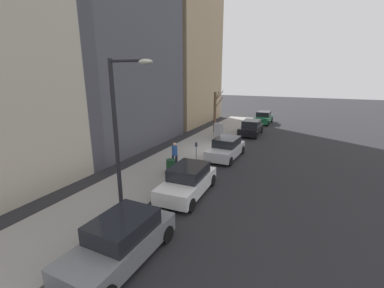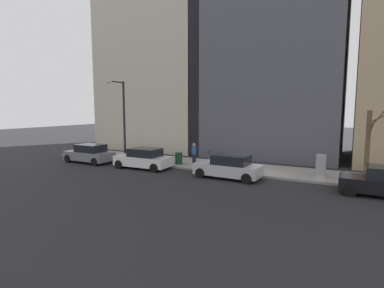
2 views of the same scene
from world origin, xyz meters
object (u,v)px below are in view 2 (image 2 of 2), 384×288
object	(u,v)px
utility_box	(321,166)
pedestrian_near_meter	(194,153)
office_block_center	(276,15)
parked_car_silver	(229,167)
parked_car_white	(144,159)
parking_meter	(210,157)
streetlamp	(122,114)
trash_bin	(179,158)
bare_tree	(368,142)
parked_car_grey	(89,154)
office_tower_right	(175,54)

from	to	relation	value
utility_box	pedestrian_near_meter	distance (m)	8.96
office_block_center	pedestrian_near_meter	bearing A→B (deg)	161.92
parked_car_silver	pedestrian_near_meter	xyz separation A→B (m)	(2.35, 3.74, 0.35)
parked_car_silver	parked_car_white	world-z (taller)	same
parked_car_white	parking_meter	size ratio (longest dim) A/B	3.16
streetlamp	office_block_center	xyz separation A→B (m)	(11.57, -9.67, 9.44)
trash_bin	parked_car_silver	bearing A→B (deg)	-112.23
parked_car_silver	trash_bin	world-z (taller)	parked_car_silver
trash_bin	utility_box	bearing A→B (deg)	-87.74
parking_meter	streetlamp	distance (m)	8.47
parked_car_silver	trash_bin	distance (m)	5.30
parked_car_silver	office_block_center	xyz separation A→B (m)	(12.95, 0.28, 12.72)
parked_car_white	streetlamp	world-z (taller)	streetlamp
parked_car_silver	utility_box	size ratio (longest dim) A/B	2.97
parked_car_white	bare_tree	size ratio (longest dim) A/B	1.00
parking_meter	bare_tree	distance (m)	10.12
parked_car_silver	parked_car_grey	distance (m)	12.16
utility_box	pedestrian_near_meter	world-z (taller)	pedestrian_near_meter
parked_car_silver	office_tower_right	size ratio (longest dim) A/B	0.20
streetlamp	pedestrian_near_meter	bearing A→B (deg)	-81.15
utility_box	trash_bin	xyz separation A→B (m)	(-0.40, 10.13, -0.25)
pedestrian_near_meter	office_block_center	size ratio (longest dim) A/B	0.06
trash_bin	pedestrian_near_meter	distance (m)	1.31
bare_tree	trash_bin	bearing A→B (deg)	97.57
parked_car_white	office_tower_right	world-z (taller)	office_tower_right
parking_meter	bare_tree	xyz separation A→B (m)	(2.13, -9.79, 1.37)
trash_bin	parked_car_grey	bearing A→B (deg)	106.70
streetlamp	trash_bin	distance (m)	6.12
parked_car_silver	office_block_center	size ratio (longest dim) A/B	0.16
parking_meter	trash_bin	distance (m)	2.92
parked_car_silver	bare_tree	size ratio (longest dim) A/B	0.99
parked_car_white	trash_bin	distance (m)	2.74
parked_car_silver	parked_car_white	size ratio (longest dim) A/B	1.00
parked_car_silver	streetlamp	world-z (taller)	streetlamp
bare_tree	office_tower_right	xyz separation A→B (m)	(9.40, 19.73, 8.42)
pedestrian_near_meter	trash_bin	bearing A→B (deg)	-127.74
streetlamp	trash_bin	world-z (taller)	streetlamp
office_tower_right	parked_car_white	bearing A→B (deg)	-158.23
parking_meter	streetlamp	world-z (taller)	streetlamp
parking_meter	parked_car_silver	bearing A→B (deg)	-127.30
trash_bin	office_block_center	distance (m)	17.51
parked_car_grey	parked_car_silver	bearing A→B (deg)	-87.93
trash_bin	parking_meter	bearing A→B (deg)	-98.93
parked_car_silver	office_tower_right	xyz separation A→B (m)	(13.09, 11.97, 10.04)
parked_car_white	office_block_center	distance (m)	19.29
parked_car_white	pedestrian_near_meter	bearing A→B (deg)	-53.46
parked_car_grey	office_block_center	xyz separation A→B (m)	(13.12, -11.88, 12.72)
office_tower_right	parked_car_grey	bearing A→B (deg)	179.21
parked_car_white	parked_car_grey	bearing A→B (deg)	89.41
parked_car_silver	bare_tree	distance (m)	8.74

